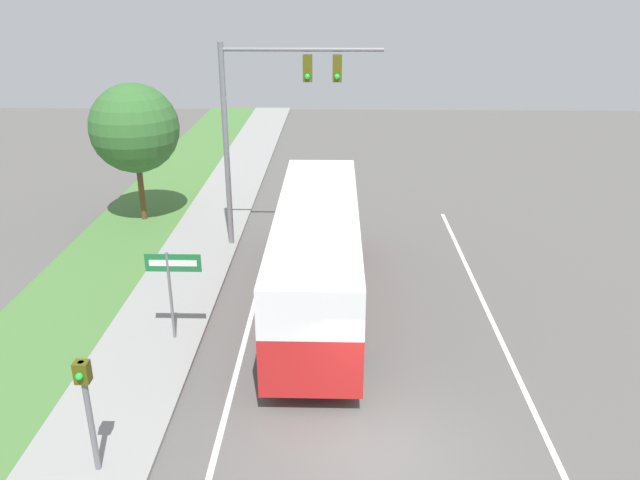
{
  "coord_description": "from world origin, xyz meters",
  "views": [
    {
      "loc": [
        -1.1,
        -10.75,
        9.2
      ],
      "look_at": [
        -1.57,
        7.57,
        1.75
      ],
      "focal_mm": 35.0,
      "sensor_mm": 36.0,
      "label": 1
    }
  ],
  "objects_px": {
    "bus": "(317,248)",
    "street_sign": "(172,278)",
    "signal_gantry": "(268,108)",
    "pedestrian_signal": "(87,398)"
  },
  "relations": [
    {
      "from": "signal_gantry",
      "to": "street_sign",
      "type": "bearing_deg",
      "value": -105.73
    },
    {
      "from": "signal_gantry",
      "to": "street_sign",
      "type": "distance_m",
      "value": 7.96
    },
    {
      "from": "bus",
      "to": "signal_gantry",
      "type": "relative_size",
      "value": 1.46
    },
    {
      "from": "street_sign",
      "to": "signal_gantry",
      "type": "bearing_deg",
      "value": 74.27
    },
    {
      "from": "bus",
      "to": "signal_gantry",
      "type": "distance_m",
      "value": 6.05
    },
    {
      "from": "signal_gantry",
      "to": "pedestrian_signal",
      "type": "distance_m",
      "value": 12.81
    },
    {
      "from": "signal_gantry",
      "to": "street_sign",
      "type": "xyz_separation_m",
      "value": [
        -1.97,
        -6.98,
        -3.28
      ]
    },
    {
      "from": "pedestrian_signal",
      "to": "street_sign",
      "type": "xyz_separation_m",
      "value": [
        0.41,
        5.14,
        0.13
      ]
    },
    {
      "from": "bus",
      "to": "street_sign",
      "type": "relative_size",
      "value": 4.04
    },
    {
      "from": "signal_gantry",
      "to": "bus",
      "type": "bearing_deg",
      "value": -68.16
    }
  ]
}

